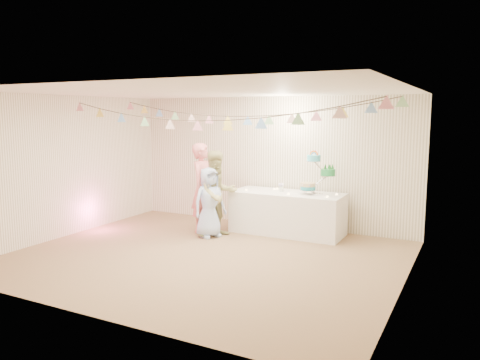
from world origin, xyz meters
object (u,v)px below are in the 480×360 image
at_px(cake_stand, 317,176).
at_px(table, 287,213).
at_px(person_child, 209,202).
at_px(person_adult_b, 218,194).
at_px(person_adult_a, 203,188).

bearing_deg(cake_stand, table, -174.81).
bearing_deg(person_child, person_adult_b, -11.21).
height_order(table, person_child, person_child).
xyz_separation_m(table, person_adult_b, (-1.08, -0.77, 0.40)).
relative_size(table, person_adult_a, 1.23).
relative_size(cake_stand, person_adult_b, 0.47).
bearing_deg(person_adult_a, table, -73.38).
xyz_separation_m(person_adult_a, person_adult_b, (0.43, -0.19, -0.06)).
xyz_separation_m(person_adult_b, person_child, (-0.10, -0.12, -0.15)).
bearing_deg(cake_stand, person_adult_a, -163.03).
bearing_deg(table, person_child, -142.94).
bearing_deg(person_adult_a, cake_stand, -77.36).
xyz_separation_m(person_adult_a, person_child, (0.33, -0.32, -0.21)).
height_order(table, cake_stand, cake_stand).
height_order(table, person_adult_a, person_adult_a).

